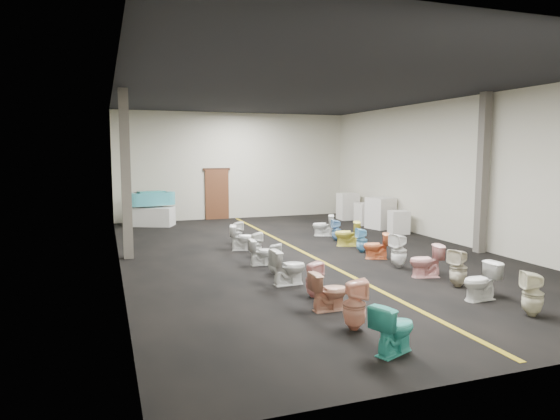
{
  "coord_description": "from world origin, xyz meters",
  "views": [
    {
      "loc": [
        -5.3,
        -12.83,
        2.86
      ],
      "look_at": [
        -0.41,
        1.0,
        1.14
      ],
      "focal_mm": 32.0,
      "sensor_mm": 36.0,
      "label": 1
    }
  ],
  "objects_px": {
    "appliance_crate_a": "(399,222)",
    "toilet_left_5": "(275,258)",
    "toilet_left_0": "(394,328)",
    "toilet_left_9": "(237,233)",
    "toilet_left_1": "(354,305)",
    "toilet_left_3": "(314,279)",
    "display_table": "(152,217)",
    "toilet_left_7": "(256,245)",
    "toilet_right_3": "(426,261)",
    "toilet_right_1": "(481,281)",
    "bathtub": "(151,198)",
    "appliance_crate_c": "(366,214)",
    "appliance_crate_d": "(348,206)",
    "toilet_right_7": "(347,234)",
    "toilet_right_9": "(323,225)",
    "toilet_right_6": "(362,240)",
    "toilet_left_2": "(329,291)",
    "toilet_right_4": "(399,251)",
    "toilet_right_2": "(458,268)",
    "toilet_left_4": "(288,267)",
    "toilet_right_8": "(336,230)",
    "toilet_right_0": "(533,294)",
    "toilet_left_8": "(243,238)",
    "appliance_crate_b": "(381,213)",
    "toilet_left_6": "(262,252)",
    "toilet_right_5": "(376,246)"
  },
  "relations": [
    {
      "from": "bathtub",
      "to": "toilet_right_8",
      "type": "relative_size",
      "value": 2.67
    },
    {
      "from": "toilet_right_4",
      "to": "toilet_right_9",
      "type": "height_order",
      "value": "toilet_right_4"
    },
    {
      "from": "toilet_left_3",
      "to": "toilet_left_9",
      "type": "relative_size",
      "value": 0.99
    },
    {
      "from": "toilet_right_2",
      "to": "toilet_right_6",
      "type": "distance_m",
      "value": 3.94
    },
    {
      "from": "appliance_crate_a",
      "to": "toilet_left_4",
      "type": "bearing_deg",
      "value": -139.94
    },
    {
      "from": "appliance_crate_a",
      "to": "toilet_right_9",
      "type": "distance_m",
      "value": 2.75
    },
    {
      "from": "toilet_left_4",
      "to": "toilet_right_7",
      "type": "bearing_deg",
      "value": -46.04
    },
    {
      "from": "toilet_left_6",
      "to": "toilet_right_2",
      "type": "bearing_deg",
      "value": -133.36
    },
    {
      "from": "toilet_left_1",
      "to": "toilet_left_8",
      "type": "bearing_deg",
      "value": 13.18
    },
    {
      "from": "toilet_right_4",
      "to": "toilet_left_7",
      "type": "bearing_deg",
      "value": -143.32
    },
    {
      "from": "toilet_right_1",
      "to": "bathtub",
      "type": "bearing_deg",
      "value": -159.8
    },
    {
      "from": "appliance_crate_d",
      "to": "toilet_right_2",
      "type": "relative_size",
      "value": 1.35
    },
    {
      "from": "toilet_left_2",
      "to": "toilet_left_6",
      "type": "distance_m",
      "value": 3.88
    },
    {
      "from": "appliance_crate_b",
      "to": "toilet_left_4",
      "type": "height_order",
      "value": "appliance_crate_b"
    },
    {
      "from": "toilet_right_3",
      "to": "toilet_right_6",
      "type": "relative_size",
      "value": 1.08
    },
    {
      "from": "toilet_right_0",
      "to": "toilet_right_8",
      "type": "height_order",
      "value": "toilet_right_0"
    },
    {
      "from": "toilet_left_5",
      "to": "toilet_right_4",
      "type": "height_order",
      "value": "toilet_right_4"
    },
    {
      "from": "toilet_left_2",
      "to": "toilet_right_6",
      "type": "xyz_separation_m",
      "value": [
        3.11,
        4.45,
        -0.01
      ]
    },
    {
      "from": "toilet_left_7",
      "to": "toilet_right_3",
      "type": "height_order",
      "value": "toilet_right_3"
    },
    {
      "from": "toilet_left_4",
      "to": "toilet_right_5",
      "type": "height_order",
      "value": "toilet_left_4"
    },
    {
      "from": "bathtub",
      "to": "toilet_right_2",
      "type": "relative_size",
      "value": 2.24
    },
    {
      "from": "toilet_left_5",
      "to": "toilet_right_9",
      "type": "bearing_deg",
      "value": -17.68
    },
    {
      "from": "display_table",
      "to": "toilet_left_5",
      "type": "height_order",
      "value": "display_table"
    },
    {
      "from": "appliance_crate_a",
      "to": "appliance_crate_b",
      "type": "xyz_separation_m",
      "value": [
        0.0,
        1.23,
        0.18
      ]
    },
    {
      "from": "appliance_crate_d",
      "to": "toilet_left_9",
      "type": "height_order",
      "value": "appliance_crate_d"
    },
    {
      "from": "appliance_crate_a",
      "to": "toilet_right_7",
      "type": "height_order",
      "value": "appliance_crate_a"
    },
    {
      "from": "appliance_crate_d",
      "to": "toilet_left_0",
      "type": "height_order",
      "value": "appliance_crate_d"
    },
    {
      "from": "toilet_left_0",
      "to": "toilet_right_7",
      "type": "height_order",
      "value": "toilet_right_7"
    },
    {
      "from": "appliance_crate_a",
      "to": "appliance_crate_d",
      "type": "distance_m",
      "value": 3.89
    },
    {
      "from": "appliance_crate_b",
      "to": "appliance_crate_d",
      "type": "distance_m",
      "value": 2.66
    },
    {
      "from": "appliance_crate_d",
      "to": "toilet_left_0",
      "type": "relative_size",
      "value": 1.49
    },
    {
      "from": "bathtub",
      "to": "toilet_left_5",
      "type": "xyz_separation_m",
      "value": [
        2.02,
        -8.78,
        -0.71
      ]
    },
    {
      "from": "appliance_crate_b",
      "to": "toilet_right_6",
      "type": "bearing_deg",
      "value": -127.12
    },
    {
      "from": "appliance_crate_a",
      "to": "toilet_left_5",
      "type": "distance_m",
      "value": 7.21
    },
    {
      "from": "appliance_crate_c",
      "to": "toilet_left_1",
      "type": "relative_size",
      "value": 1.01
    },
    {
      "from": "toilet_left_1",
      "to": "toilet_left_3",
      "type": "distance_m",
      "value": 1.89
    },
    {
      "from": "toilet_left_9",
      "to": "toilet_right_1",
      "type": "xyz_separation_m",
      "value": [
        2.98,
        -7.18,
        0.01
      ]
    },
    {
      "from": "toilet_left_2",
      "to": "toilet_right_2",
      "type": "height_order",
      "value": "toilet_right_2"
    },
    {
      "from": "appliance_crate_d",
      "to": "toilet_left_4",
      "type": "bearing_deg",
      "value": -123.92
    },
    {
      "from": "bathtub",
      "to": "toilet_left_5",
      "type": "bearing_deg",
      "value": -87.88
    },
    {
      "from": "toilet_left_5",
      "to": "appliance_crate_d",
      "type": "bearing_deg",
      "value": -18.41
    },
    {
      "from": "toilet_right_7",
      "to": "toilet_left_2",
      "type": "bearing_deg",
      "value": -9.03
    },
    {
      "from": "toilet_left_0",
      "to": "toilet_left_9",
      "type": "bearing_deg",
      "value": -22.44
    },
    {
      "from": "toilet_right_3",
      "to": "toilet_right_7",
      "type": "xyz_separation_m",
      "value": [
        0.04,
        4.0,
        0.0
      ]
    },
    {
      "from": "toilet_left_1",
      "to": "toilet_right_5",
      "type": "relative_size",
      "value": 1.19
    },
    {
      "from": "appliance_crate_c",
      "to": "toilet_left_3",
      "type": "height_order",
      "value": "appliance_crate_c"
    },
    {
      "from": "toilet_left_3",
      "to": "bathtub",
      "type": "bearing_deg",
      "value": 3.45
    },
    {
      "from": "toilet_left_7",
      "to": "appliance_crate_c",
      "type": "bearing_deg",
      "value": -56.3
    },
    {
      "from": "toilet_left_2",
      "to": "toilet_right_4",
      "type": "bearing_deg",
      "value": -52.05
    },
    {
      "from": "appliance_crate_b",
      "to": "toilet_left_1",
      "type": "xyz_separation_m",
      "value": [
        -5.98,
        -9.23,
        -0.16
      ]
    }
  ]
}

